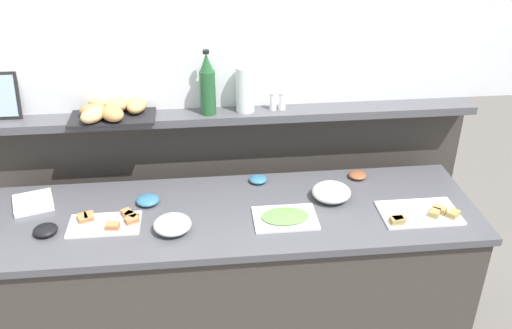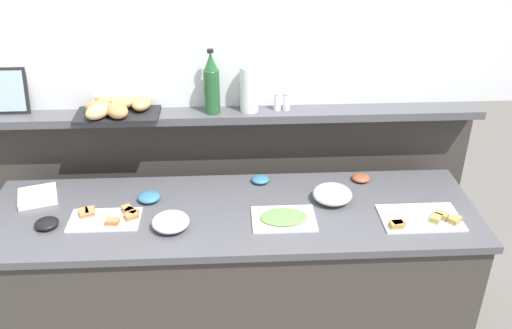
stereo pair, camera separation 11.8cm
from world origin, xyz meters
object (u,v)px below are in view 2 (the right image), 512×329
condiment_bowl_cream (360,178)px  glass_bowl_medium (332,195)px  condiment_bowl_dark (46,223)px  bread_basket (115,107)px  sandwich_platter_rear (107,217)px  condiment_bowl_red (148,197)px  wine_bottle_green (211,85)px  glass_bowl_large (170,222)px  pepper_shaker (286,102)px  framed_picture (8,91)px  condiment_bowl_teal (260,179)px  sandwich_platter_front (421,219)px  cold_cuts_platter (283,218)px  salt_shaker (277,102)px  water_carafe (249,89)px  napkin_stack (37,196)px

condiment_bowl_cream → glass_bowl_medium: bearing=-134.6°
condiment_bowl_dark → bread_basket: (0.25, 0.50, 0.33)m
bread_basket → sandwich_platter_rear: bearing=-89.5°
condiment_bowl_dark → glass_bowl_medium: bearing=6.5°
glass_bowl_medium → condiment_bowl_dark: 1.27m
condiment_bowl_red → condiment_bowl_dark: bearing=-155.4°
wine_bottle_green → bread_basket: (-0.47, -0.00, -0.10)m
condiment_bowl_dark → glass_bowl_large: bearing=-3.9°
sandwich_platter_rear → pepper_shaker: (0.83, 0.47, 0.34)m
framed_picture → condiment_bowl_teal: bearing=-10.2°
condiment_bowl_red → framed_picture: (-0.68, 0.36, 0.40)m
condiment_bowl_dark → condiment_bowl_cream: size_ratio=1.15×
sandwich_platter_front → wine_bottle_green: bearing=149.8°
cold_cuts_platter → condiment_bowl_red: bearing=162.6°
sandwich_platter_front → salt_shaker: salt_shaker is taller
condiment_bowl_dark → pepper_shaker: bearing=25.2°
cold_cuts_platter → wine_bottle_green: bearing=121.9°
cold_cuts_platter → condiment_bowl_dark: 1.03m
glass_bowl_large → condiment_bowl_dark: (-0.54, 0.04, -0.01)m
cold_cuts_platter → condiment_bowl_cream: (0.41, 0.32, 0.01)m
sandwich_platter_front → cold_cuts_platter: sandwich_platter_front is taller
condiment_bowl_cream → pepper_shaker: (-0.36, 0.19, 0.33)m
glass_bowl_large → wine_bottle_green: bearing=71.2°
bread_basket → condiment_bowl_dark: bearing=-116.7°
sandwich_platter_rear → condiment_bowl_teal: (0.69, 0.29, 0.00)m
sandwich_platter_front → water_carafe: 1.00m
sandwich_platter_rear → sandwich_platter_front: size_ratio=0.88×
condiment_bowl_dark → napkin_stack: size_ratio=0.60×
sandwich_platter_rear → glass_bowl_large: 0.29m
condiment_bowl_dark → salt_shaker: salt_shaker is taller
condiment_bowl_teal → sandwich_platter_front: bearing=-28.0°
condiment_bowl_red → pepper_shaker: size_ratio=1.22×
water_carafe → sandwich_platter_front: bearing=-36.5°
condiment_bowl_dark → framed_picture: 0.72m
salt_shaker → glass_bowl_medium: bearing=-57.8°
cold_cuts_platter → condiment_bowl_cream: 0.52m
condiment_bowl_cream → pepper_shaker: size_ratio=1.02×
glass_bowl_medium → glass_bowl_large: bearing=-166.2°
sandwich_platter_rear → framed_picture: size_ratio=1.38×
sandwich_platter_front → glass_bowl_medium: (-0.37, 0.18, 0.02)m
sandwich_platter_front → condiment_bowl_teal: bearing=152.0°
condiment_bowl_cream → bread_basket: size_ratio=0.22×
condiment_bowl_teal → condiment_bowl_cream: 0.50m
sandwich_platter_front → condiment_bowl_red: condiment_bowl_red is taller
sandwich_platter_front → glass_bowl_medium: glass_bowl_medium is taller
water_carafe → glass_bowl_medium: bearing=-44.7°
condiment_bowl_red → napkin_stack: condiment_bowl_red is taller
napkin_stack → water_carafe: water_carafe is taller
water_carafe → condiment_bowl_teal: bearing=-75.7°
condiment_bowl_teal → framed_picture: bearing=169.8°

